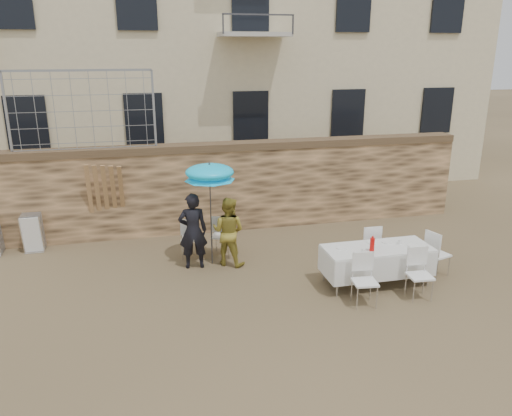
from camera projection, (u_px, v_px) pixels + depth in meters
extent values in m
plane|color=brown|center=(263.00, 328.00, 8.31)|extent=(80.00, 80.00, 0.00)
cube|color=olive|center=(215.00, 188.00, 12.61)|extent=(13.00, 0.50, 2.20)
imported|color=black|center=(193.00, 231.00, 10.41)|extent=(0.62, 0.43, 1.64)
imported|color=gold|center=(228.00, 231.00, 10.60)|extent=(0.92, 0.87, 1.50)
cylinder|color=#3F3F44|center=(211.00, 223.00, 10.56)|extent=(0.03, 0.03, 1.87)
cone|color=#0BC5FF|center=(210.00, 175.00, 10.25)|extent=(1.05, 1.05, 0.22)
cube|color=silver|center=(378.00, 248.00, 9.68)|extent=(2.10, 0.85, 0.05)
cylinder|color=silver|center=(338.00, 279.00, 9.27)|extent=(0.04, 0.04, 0.74)
cylinder|color=silver|center=(429.00, 269.00, 9.69)|extent=(0.04, 0.04, 0.74)
cylinder|color=silver|center=(324.00, 264.00, 9.91)|extent=(0.04, 0.04, 0.74)
cylinder|color=silver|center=(411.00, 255.00, 10.33)|extent=(0.04, 0.04, 0.74)
cylinder|color=red|center=(372.00, 245.00, 9.45)|extent=(0.09, 0.09, 0.26)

